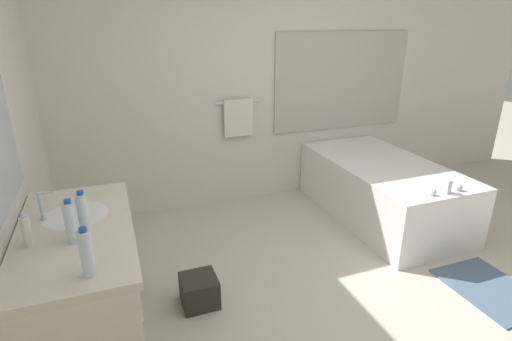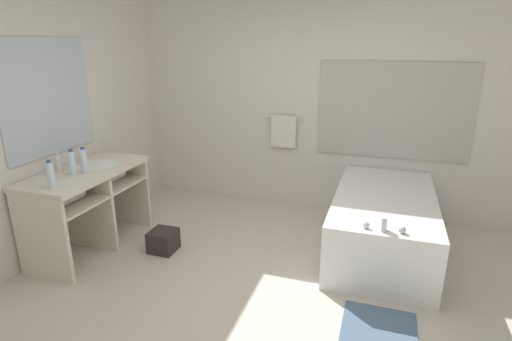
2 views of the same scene
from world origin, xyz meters
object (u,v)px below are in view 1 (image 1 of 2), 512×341
object	(u,v)px
bathtub	(382,187)
water_bottle_3	(87,253)
water_bottle_1	(83,213)
water_bottle_2	(71,222)
soap_dispenser	(27,231)
waste_bin	(199,291)

from	to	relation	value
bathtub	water_bottle_3	world-z (taller)	water_bottle_3
water_bottle_1	water_bottle_3	bearing A→B (deg)	-86.72
water_bottle_1	water_bottle_3	distance (m)	0.44
bathtub	water_bottle_3	size ratio (longest dim) A/B	7.29
water_bottle_1	bathtub	bearing A→B (deg)	18.87
water_bottle_2	bathtub	bearing A→B (deg)	20.11
bathtub	soap_dispenser	distance (m)	3.28
water_bottle_1	water_bottle_2	size ratio (longest dim) A/B	1.01
soap_dispenser	water_bottle_3	bearing A→B (deg)	-52.40
bathtub	water_bottle_1	xyz separation A→B (m)	(-2.79, -0.95, 0.64)
water_bottle_3	soap_dispenser	xyz separation A→B (m)	(-0.30, 0.40, -0.03)
soap_dispenser	waste_bin	size ratio (longest dim) A/B	0.75
water_bottle_2	soap_dispenser	xyz separation A→B (m)	(-0.22, 0.05, -0.03)
water_bottle_1	waste_bin	size ratio (longest dim) A/B	0.98
water_bottle_2	water_bottle_3	world-z (taller)	water_bottle_2
water_bottle_1	waste_bin	distance (m)	1.11
water_bottle_1	soap_dispenser	xyz separation A→B (m)	(-0.28, -0.04, -0.03)
water_bottle_3	soap_dispenser	bearing A→B (deg)	127.60
water_bottle_2	soap_dispenser	size ratio (longest dim) A/B	1.30
bathtub	soap_dispenser	size ratio (longest dim) A/B	9.42
water_bottle_1	soap_dispenser	world-z (taller)	water_bottle_1
water_bottle_2	waste_bin	distance (m)	1.17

